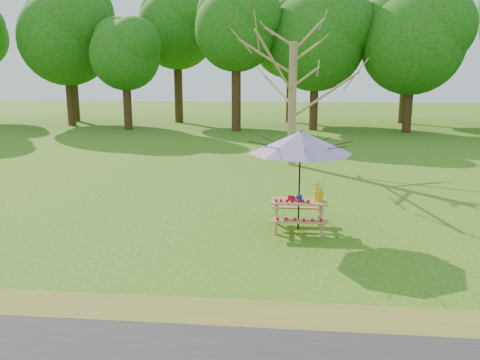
{
  "coord_description": "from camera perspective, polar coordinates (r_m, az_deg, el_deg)",
  "views": [
    {
      "loc": [
        3.89,
        -8.7,
        3.28
      ],
      "look_at": [
        2.92,
        1.27,
        1.1
      ],
      "focal_mm": 35.0,
      "sensor_mm": 36.0,
      "label": 1
    }
  ],
  "objects": [
    {
      "name": "flower_bucket",
      "position": [
        10.32,
        9.62,
        -1.21
      ],
      "size": [
        0.31,
        0.28,
        0.44
      ],
      "color": "#E7AE0C",
      "rests_on": "picnic_table"
    },
    {
      "name": "ground",
      "position": [
        10.08,
        -17.66,
        -7.32
      ],
      "size": [
        120.0,
        120.0,
        0.0
      ],
      "primitive_type": "plane",
      "color": "#366212",
      "rests_on": "ground"
    },
    {
      "name": "produce_bins",
      "position": [
        10.32,
        6.83,
        -2.15
      ],
      "size": [
        0.31,
        0.34,
        0.13
      ],
      "color": "#A90D13",
      "rests_on": "picnic_table"
    },
    {
      "name": "treeline",
      "position": [
        31.3,
        -1.79,
        20.93
      ],
      "size": [
        60.0,
        12.0,
        16.0
      ],
      "primitive_type": null,
      "color": "#11520E",
      "rests_on": "ground"
    },
    {
      "name": "drygrass_strip",
      "position": [
        7.79,
        -25.9,
        -13.91
      ],
      "size": [
        120.0,
        1.2,
        0.01
      ],
      "primitive_type": "cube",
      "color": "olive",
      "rests_on": "ground"
    },
    {
      "name": "tomatoes_row",
      "position": [
        10.12,
        6.37,
        -2.53
      ],
      "size": [
        0.77,
        0.13,
        0.07
      ],
      "primitive_type": null,
      "color": "red",
      "rests_on": "picnic_table"
    },
    {
      "name": "patio_umbrella",
      "position": [
        10.06,
        7.38,
        4.58
      ],
      "size": [
        2.43,
        2.43,
        2.25
      ],
      "color": "black",
      "rests_on": "ground"
    },
    {
      "name": "picnic_table",
      "position": [
        10.4,
        7.13,
        -4.32
      ],
      "size": [
        1.2,
        1.32,
        0.67
      ],
      "color": "#AB8F4D",
      "rests_on": "ground"
    }
  ]
}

